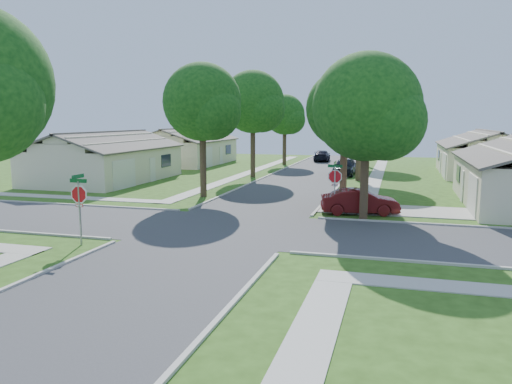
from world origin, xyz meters
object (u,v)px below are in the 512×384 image
object	(u,v)px
tree_ne_corner	(368,112)
tree_e_mid	(361,107)
house_nw_near	(106,163)
tree_e_far	(369,112)
tree_w_near	(203,106)
car_curb_east	(345,167)
tree_e_near	(346,112)
house_nw_far	(187,151)
tree_w_far	(285,117)
stop_sign_ne	(335,179)
tree_w_mid	(253,105)
stop_sign_sw	(79,197)
car_driveway	(360,202)
house_ne_far	(486,159)
car_curb_west	(322,156)

from	to	relation	value
tree_ne_corner	tree_e_mid	bearing A→B (deg)	95.45
tree_ne_corner	house_nw_near	xyz separation A→B (m)	(-22.35, 10.79, -4.08)
tree_e_far	tree_w_near	world-z (taller)	tree_w_near
tree_ne_corner	car_curb_east	bearing A→B (deg)	98.75
tree_w_near	tree_e_near	bearing A→B (deg)	-0.00
tree_ne_corner	house_nw_far	xyz separation A→B (m)	(-22.35, 27.79, -4.08)
tree_e_far	tree_w_far	distance (m)	9.42
stop_sign_ne	tree_ne_corner	size ratio (longest dim) A/B	0.34
house_nw_near	car_curb_east	world-z (taller)	house_nw_near
stop_sign_ne	tree_e_far	distance (m)	29.57
tree_w_mid	house_nw_near	distance (m)	13.77
stop_sign_sw	house_nw_far	distance (m)	38.40
car_driveway	car_curb_east	distance (m)	19.45
house_nw_far	house_ne_far	bearing A→B (deg)	-5.36
tree_e_near	tree_ne_corner	bearing A→B (deg)	-71.47
stop_sign_ne	tree_w_far	xyz separation A→B (m)	(-9.35, 29.31, 3.48)
tree_e_mid	tree_w_mid	bearing A→B (deg)	180.00
tree_e_mid	tree_w_far	world-z (taller)	tree_e_mid
stop_sign_ne	house_ne_far	world-z (taller)	house_ne_far
tree_w_far	house_ne_far	bearing A→B (deg)	-13.64
stop_sign_ne	tree_ne_corner	xyz separation A→B (m)	(1.66, -0.49, 3.56)
car_driveway	stop_sign_ne	bearing A→B (deg)	110.05
tree_w_far	stop_sign_sw	bearing A→B (deg)	-90.07
stop_sign_sw	tree_w_near	size ratio (longest dim) A/B	0.33
tree_e_near	tree_e_far	bearing A→B (deg)	90.00
stop_sign_sw	tree_e_mid	size ratio (longest dim) A/B	0.32
stop_sign_sw	house_nw_near	distance (m)	22.71
stop_sign_ne	stop_sign_sw	bearing A→B (deg)	-135.00
tree_e_near	tree_w_near	world-z (taller)	tree_w_near
tree_e_far	house_nw_far	size ratio (longest dim) A/B	0.64
house_nw_far	tree_w_mid	bearing A→B (deg)	-44.07
stop_sign_sw	stop_sign_ne	world-z (taller)	same
tree_w_near	car_driveway	world-z (taller)	tree_w_near
stop_sign_sw	house_nw_far	size ratio (longest dim) A/B	0.22
tree_ne_corner	house_nw_near	bearing A→B (deg)	154.23
stop_sign_sw	car_curb_west	world-z (taller)	stop_sign_sw
tree_e_near	house_nw_near	xyz separation A→B (m)	(-20.74, 5.99, -4.13)
tree_w_far	tree_w_near	bearing A→B (deg)	-89.99
tree_ne_corner	house_ne_far	xyz separation A→B (m)	(9.63, 24.79, -4.08)
tree_e_mid	tree_e_near	bearing A→B (deg)	-90.03
tree_w_near	house_nw_far	world-z (taller)	tree_w_near
stop_sign_ne	car_curb_east	world-z (taller)	stop_sign_ne
house_ne_far	house_nw_far	distance (m)	32.12
tree_e_mid	tree_ne_corner	distance (m)	16.89
tree_e_near	car_curb_west	bearing A→B (deg)	100.92
car_curb_east	stop_sign_sw	bearing A→B (deg)	-103.01
tree_e_mid	car_curb_west	bearing A→B (deg)	107.55
tree_e_mid	car_curb_west	xyz separation A→B (m)	(-5.96, 18.84, -5.57)
car_curb_east	car_driveway	bearing A→B (deg)	-79.71
house_nw_near	tree_w_near	bearing A→B (deg)	-27.83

